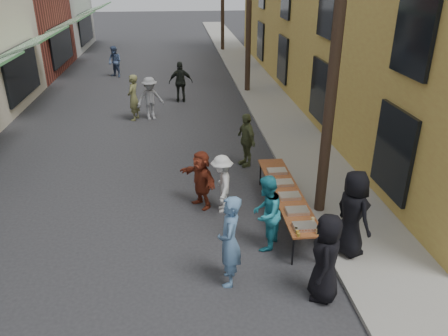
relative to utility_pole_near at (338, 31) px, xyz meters
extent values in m
plane|color=#28282B|center=(-4.30, -3.00, -4.50)|extent=(120.00, 120.00, 0.00)
cube|color=gray|center=(0.70, 12.00, -4.45)|extent=(2.20, 60.00, 0.10)
cylinder|color=#2D2116|center=(0.00, 0.00, 0.00)|extent=(0.26, 0.26, 9.00)
cube|color=#622917|center=(-0.94, -0.19, -3.77)|extent=(0.70, 4.00, 0.04)
cylinder|color=black|center=(-1.23, -2.07, -4.14)|extent=(0.04, 0.04, 0.71)
cylinder|color=black|center=(-0.65, -2.07, -4.14)|extent=(0.04, 0.04, 0.71)
cylinder|color=black|center=(-1.23, 1.69, -4.14)|extent=(0.04, 0.04, 0.71)
cylinder|color=black|center=(-0.65, 1.69, -4.14)|extent=(0.04, 0.04, 0.71)
cube|color=maroon|center=(-0.94, -1.84, -3.71)|extent=(0.50, 0.33, 0.08)
cube|color=#B2B2B7|center=(-0.94, -1.19, -3.71)|extent=(0.50, 0.33, 0.08)
cube|color=tan|center=(-0.94, -0.49, -3.71)|extent=(0.50, 0.33, 0.08)
cube|color=#B2B2B7|center=(-0.94, 0.21, -3.71)|extent=(0.50, 0.33, 0.08)
cube|color=tan|center=(-0.94, 0.91, -3.71)|extent=(0.50, 0.33, 0.08)
cylinder|color=#A57F26|center=(-1.16, -2.14, -3.71)|extent=(0.07, 0.07, 0.08)
cylinder|color=#A57F26|center=(-1.16, -2.04, -3.71)|extent=(0.07, 0.07, 0.08)
cylinder|color=#A57F26|center=(-1.16, -1.94, -3.71)|extent=(0.07, 0.07, 0.08)
cylinder|color=tan|center=(-0.74, -2.09, -3.69)|extent=(0.08, 0.08, 0.12)
imported|color=black|center=(-0.90, -3.08, -3.61)|extent=(0.83, 1.01, 1.78)
imported|color=#557BA4|center=(-2.62, -2.47, -3.54)|extent=(0.56, 0.76, 1.92)
imported|color=teal|center=(-1.68, -1.35, -3.63)|extent=(0.98, 1.06, 1.74)
imported|color=white|center=(-2.48, 0.36, -3.73)|extent=(0.61, 1.02, 1.53)
imported|color=#515934|center=(-1.43, 3.14, -3.65)|extent=(0.72, 1.08, 1.71)
imported|color=maroon|center=(-2.98, 0.67, -3.72)|extent=(1.15, 1.46, 1.55)
imported|color=black|center=(0.05, -1.86, -3.44)|extent=(0.88, 1.09, 1.93)
imported|color=gray|center=(-4.63, 8.13, -3.63)|extent=(1.29, 1.01, 1.75)
imported|color=black|center=(-3.34, 10.55, -3.57)|extent=(1.12, 0.52, 1.87)
imported|color=olive|center=(-5.29, 8.11, -3.57)|extent=(0.63, 0.78, 1.87)
imported|color=#41567F|center=(-6.97, 16.07, -3.64)|extent=(1.06, 1.03, 1.72)
camera|label=1|loc=(-3.47, -9.43, 1.26)|focal=35.00mm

